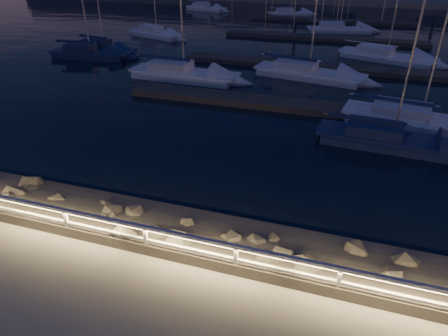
% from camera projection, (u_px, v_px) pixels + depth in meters
% --- Properties ---
extents(ground, '(400.00, 400.00, 0.00)m').
position_uv_depth(ground, '(205.00, 265.00, 12.49)').
color(ground, gray).
rests_on(ground, ground).
extents(harbor_water, '(400.00, 440.00, 0.60)m').
position_uv_depth(harbor_water, '(316.00, 58.00, 38.85)').
color(harbor_water, black).
rests_on(harbor_water, ground).
extents(guard_rail, '(44.11, 0.12, 1.06)m').
position_uv_depth(guard_rail, '(202.00, 245.00, 12.13)').
color(guard_rail, white).
rests_on(guard_rail, ground).
extents(riprap, '(33.97, 3.19, 1.47)m').
position_uv_depth(riprap, '(137.00, 231.00, 14.11)').
color(riprap, '#5F5C52').
rests_on(riprap, ground).
extents(floating_docks, '(22.00, 36.00, 0.40)m').
position_uv_depth(floating_docks, '(318.00, 49.00, 39.64)').
color(floating_docks, '#524B44').
rests_on(floating_docks, ground).
extents(sailboat_a, '(7.13, 3.34, 11.79)m').
position_uv_depth(sailboat_a, '(103.00, 47.00, 39.30)').
color(sailboat_a, navy).
rests_on(sailboat_a, ground).
extents(sailboat_b, '(8.82, 2.99, 14.84)m').
position_uv_depth(sailboat_b, '(181.00, 73.00, 31.51)').
color(sailboat_b, white).
rests_on(sailboat_b, ground).
extents(sailboat_c, '(7.93, 2.89, 13.20)m').
position_uv_depth(sailboat_c, '(389.00, 138.00, 21.07)').
color(sailboat_c, navy).
rests_on(sailboat_c, ground).
extents(sailboat_e, '(7.58, 3.12, 12.61)m').
position_uv_depth(sailboat_e, '(89.00, 53.00, 37.33)').
color(sailboat_e, navy).
rests_on(sailboat_e, ground).
extents(sailboat_g, '(9.00, 4.11, 14.75)m').
position_uv_depth(sailboat_g, '(306.00, 72.00, 31.79)').
color(sailboat_g, white).
rests_on(sailboat_g, ground).
extents(sailboat_h, '(9.03, 3.95, 14.77)m').
position_uv_depth(sailboat_h, '(416.00, 118.00, 23.39)').
color(sailboat_h, white).
rests_on(sailboat_h, ground).
extents(sailboat_i, '(7.26, 4.18, 12.02)m').
position_uv_depth(sailboat_i, '(156.00, 33.00, 45.67)').
color(sailboat_i, white).
rests_on(sailboat_i, ground).
extents(sailboat_k, '(7.98, 3.96, 13.04)m').
position_uv_depth(sailboat_k, '(338.00, 29.00, 48.06)').
color(sailboat_k, white).
rests_on(sailboat_k, ground).
extents(sailboat_l, '(8.89, 5.00, 14.52)m').
position_uv_depth(sailboat_l, '(384.00, 55.00, 36.57)').
color(sailboat_l, white).
rests_on(sailboat_l, ground).
extents(sailboat_m, '(7.05, 3.57, 11.63)m').
position_uv_depth(sailboat_m, '(205.00, 8.00, 63.59)').
color(sailboat_m, white).
rests_on(sailboat_m, ground).
extents(sailboat_n, '(6.68, 4.28, 11.11)m').
position_uv_depth(sailboat_n, '(289.00, 13.00, 58.91)').
color(sailboat_n, white).
rests_on(sailboat_n, ground).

